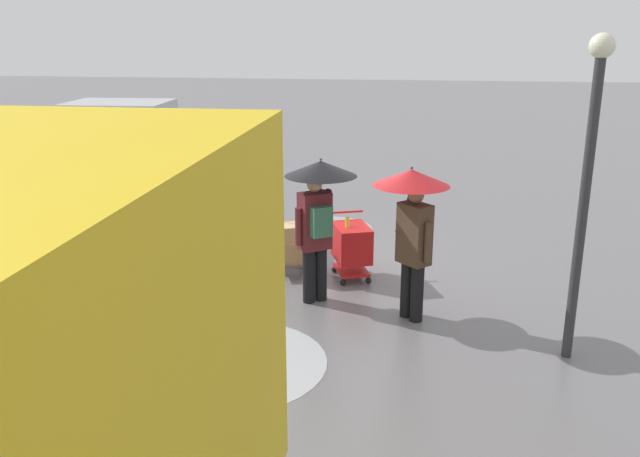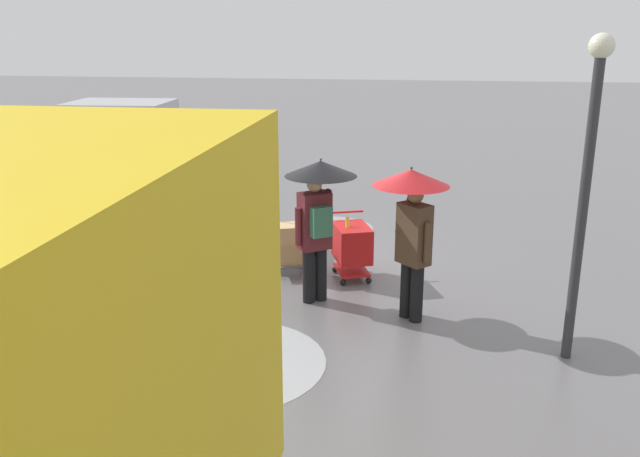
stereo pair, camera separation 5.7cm
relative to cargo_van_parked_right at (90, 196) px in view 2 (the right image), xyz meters
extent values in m
plane|color=slate|center=(-3.93, 0.16, -1.18)|extent=(90.00, 90.00, 0.00)
cylinder|color=#999BA0|center=(-0.84, 2.92, -1.18)|extent=(2.19, 2.19, 0.01)
cylinder|color=#ADAFB5|center=(-3.28, 3.19, -1.18)|extent=(2.41, 2.41, 0.01)
cylinder|color=#999BA0|center=(-3.74, -2.68, -1.18)|extent=(1.76, 1.76, 0.01)
cube|color=#B7BABF|center=(-0.02, 0.26, -0.12)|extent=(2.27, 5.31, 1.40)
cube|color=#B7BABF|center=(0.10, -1.63, 1.00)|extent=(1.92, 1.51, 0.84)
cube|color=black|center=(0.14, -2.35, 0.20)|extent=(1.66, 0.16, 0.63)
cube|color=#232326|center=(0.14, -2.39, -0.86)|extent=(1.97, 0.28, 0.24)
cylinder|color=black|center=(1.06, -1.29, -0.82)|extent=(0.28, 0.73, 0.72)
cylinder|color=black|center=(-0.90, -1.41, -0.82)|extent=(0.28, 0.73, 0.72)
cylinder|color=black|center=(-1.09, 1.81, -0.82)|extent=(0.28, 0.73, 0.72)
cube|color=red|center=(-4.47, 0.09, -0.58)|extent=(0.75, 0.89, 0.56)
cube|color=red|center=(-4.47, 0.09, -1.04)|extent=(0.67, 0.80, 0.04)
cylinder|color=red|center=(-4.33, -0.31, -0.18)|extent=(0.56, 0.23, 0.04)
sphere|color=black|center=(-4.77, 0.30, -1.13)|extent=(0.10, 0.10, 0.10)
sphere|color=black|center=(-4.38, 0.45, -1.13)|extent=(0.10, 0.10, 0.10)
sphere|color=black|center=(-4.56, -0.27, -1.13)|extent=(0.10, 0.10, 0.10)
sphere|color=black|center=(-4.17, -0.13, -1.13)|extent=(0.10, 0.10, 0.10)
cylinder|color=yellow|center=(-4.43, 0.21, -0.48)|extent=(0.16, 0.29, 0.69)
cube|color=#515156|center=(-3.44, 0.08, -0.96)|extent=(0.65, 0.72, 0.03)
cylinder|color=#515156|center=(-3.55, -0.27, -0.41)|extent=(0.04, 0.04, 1.10)
cylinder|color=#515156|center=(-3.14, -0.13, -0.41)|extent=(0.04, 0.04, 1.10)
cylinder|color=black|center=(-3.57, -0.28, -1.08)|extent=(0.11, 0.21, 0.20)
cylinder|color=black|center=(-3.12, -0.13, -1.08)|extent=(0.11, 0.21, 0.20)
cube|color=tan|center=(-3.44, 0.08, -0.77)|extent=(0.51, 0.56, 0.36)
cube|color=tan|center=(-3.44, 0.08, -0.46)|extent=(0.50, 0.51, 0.26)
cylinder|color=black|center=(-3.95, 1.18, -0.77)|extent=(0.18, 0.18, 0.82)
cylinder|color=black|center=(-4.11, 1.07, -0.77)|extent=(0.18, 0.18, 0.82)
cube|color=#5B1E23|center=(-4.03, 1.12, 0.06)|extent=(0.52, 0.49, 0.84)
sphere|color=tan|center=(-4.03, 1.12, 0.60)|extent=(0.22, 0.22, 0.22)
cylinder|color=#5B1E23|center=(-3.82, 1.28, 0.01)|extent=(0.10, 0.10, 0.55)
cylinder|color=#5B1E23|center=(-4.16, 1.00, 0.28)|extent=(0.26, 0.30, 0.50)
cylinder|color=#333338|center=(-4.11, 1.07, 0.44)|extent=(0.02, 0.02, 0.86)
cone|color=black|center=(-4.11, 1.07, 0.82)|extent=(1.04, 1.04, 0.22)
sphere|color=#333338|center=(-4.11, 1.07, 0.95)|extent=(0.04, 0.04, 0.04)
cube|color=#33664C|center=(-4.15, 1.29, 0.10)|extent=(0.34, 0.31, 0.44)
cylinder|color=black|center=(-5.53, 1.63, -0.77)|extent=(0.18, 0.18, 0.82)
cylinder|color=black|center=(-5.39, 1.49, -0.77)|extent=(0.18, 0.18, 0.82)
cube|color=#473323|center=(-5.46, 1.56, 0.06)|extent=(0.51, 0.51, 0.84)
sphere|color=#8C6647|center=(-5.46, 1.56, 0.60)|extent=(0.22, 0.22, 0.22)
cylinder|color=#473323|center=(-5.64, 1.75, 0.01)|extent=(0.10, 0.10, 0.55)
cylinder|color=#473323|center=(-5.32, 1.44, 0.28)|extent=(0.29, 0.28, 0.50)
cylinder|color=#333338|center=(-5.39, 1.49, 0.44)|extent=(0.02, 0.02, 0.86)
cone|color=red|center=(-5.39, 1.49, 0.82)|extent=(1.04, 1.04, 0.22)
sphere|color=#333338|center=(-5.39, 1.49, 0.95)|extent=(0.04, 0.04, 0.04)
cylinder|color=#2D2D33|center=(-7.39, 2.42, 0.62)|extent=(0.12, 0.12, 3.60)
sphere|color=#EAEACC|center=(-7.39, 2.42, 2.54)|extent=(0.28, 0.28, 0.28)
camera|label=1|loc=(-5.44, 10.27, 2.71)|focal=37.49mm
camera|label=2|loc=(-5.50, 10.26, 2.71)|focal=37.49mm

